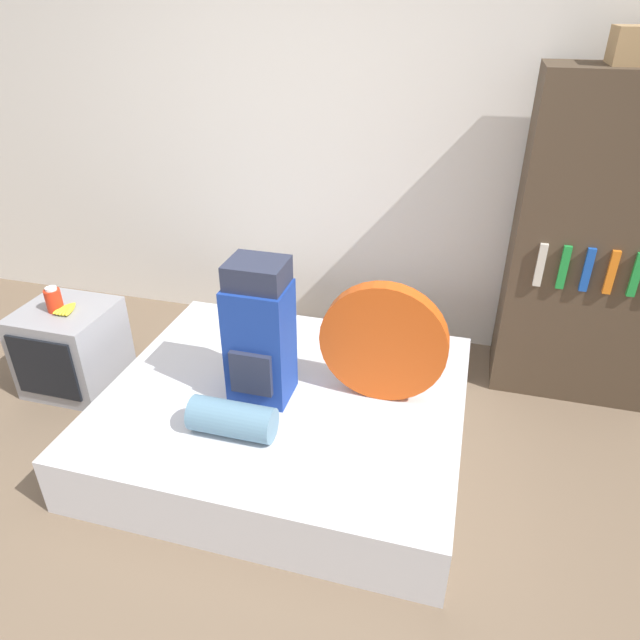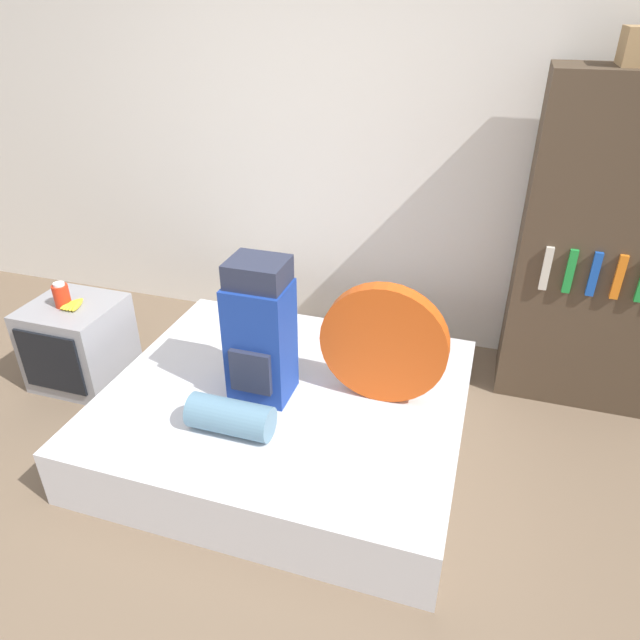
{
  "view_description": "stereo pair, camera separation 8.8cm",
  "coord_description": "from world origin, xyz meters",
  "px_view_note": "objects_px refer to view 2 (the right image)",
  "views": [
    {
      "loc": [
        0.9,
        -1.51,
        2.08
      ],
      "look_at": [
        0.29,
        0.71,
        0.76
      ],
      "focal_mm": 32.0,
      "sensor_mm": 36.0,
      "label": 1
    },
    {
      "loc": [
        0.99,
        -1.49,
        2.08
      ],
      "look_at": [
        0.29,
        0.71,
        0.76
      ],
      "focal_mm": 32.0,
      "sensor_mm": 36.0,
      "label": 2
    }
  ],
  "objects_px": {
    "canister": "(61,295)",
    "bookshelf": "(604,249)",
    "tent_bag": "(384,344)",
    "backpack": "(260,333)",
    "sleeping_roll": "(230,417)",
    "television": "(79,343)"
  },
  "relations": [
    {
      "from": "canister",
      "to": "bookshelf",
      "type": "height_order",
      "value": "bookshelf"
    },
    {
      "from": "tent_bag",
      "to": "backpack",
      "type": "bearing_deg",
      "value": -165.73
    },
    {
      "from": "sleeping_roll",
      "to": "television",
      "type": "height_order",
      "value": "television"
    },
    {
      "from": "canister",
      "to": "bookshelf",
      "type": "bearing_deg",
      "value": 16.21
    },
    {
      "from": "tent_bag",
      "to": "television",
      "type": "height_order",
      "value": "tent_bag"
    },
    {
      "from": "tent_bag",
      "to": "canister",
      "type": "distance_m",
      "value": 1.88
    },
    {
      "from": "tent_bag",
      "to": "sleeping_roll",
      "type": "xyz_separation_m",
      "value": [
        -0.6,
        -0.47,
        -0.23
      ]
    },
    {
      "from": "tent_bag",
      "to": "television",
      "type": "distance_m",
      "value": 1.89
    },
    {
      "from": "backpack",
      "to": "television",
      "type": "height_order",
      "value": "backpack"
    },
    {
      "from": "sleeping_roll",
      "to": "television",
      "type": "xyz_separation_m",
      "value": [
        -1.25,
        0.5,
        -0.13
      ]
    },
    {
      "from": "bookshelf",
      "to": "television",
      "type": "bearing_deg",
      "value": -163.95
    },
    {
      "from": "television",
      "to": "bookshelf",
      "type": "bearing_deg",
      "value": 16.05
    },
    {
      "from": "television",
      "to": "canister",
      "type": "bearing_deg",
      "value": -146.83
    },
    {
      "from": "backpack",
      "to": "bookshelf",
      "type": "bearing_deg",
      "value": 32.25
    },
    {
      "from": "tent_bag",
      "to": "canister",
      "type": "bearing_deg",
      "value": 179.62
    },
    {
      "from": "tent_bag",
      "to": "bookshelf",
      "type": "xyz_separation_m",
      "value": [
        1.0,
        0.85,
        0.28
      ]
    },
    {
      "from": "backpack",
      "to": "bookshelf",
      "type": "xyz_separation_m",
      "value": [
        1.58,
        1.0,
        0.24
      ]
    },
    {
      "from": "tent_bag",
      "to": "canister",
      "type": "xyz_separation_m",
      "value": [
        -1.88,
        0.01,
        -0.03
      ]
    },
    {
      "from": "backpack",
      "to": "canister",
      "type": "height_order",
      "value": "backpack"
    },
    {
      "from": "backpack",
      "to": "canister",
      "type": "xyz_separation_m",
      "value": [
        -1.3,
        0.16,
        -0.08
      ]
    },
    {
      "from": "tent_bag",
      "to": "sleeping_roll",
      "type": "height_order",
      "value": "tent_bag"
    },
    {
      "from": "tent_bag",
      "to": "bookshelf",
      "type": "height_order",
      "value": "bookshelf"
    }
  ]
}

